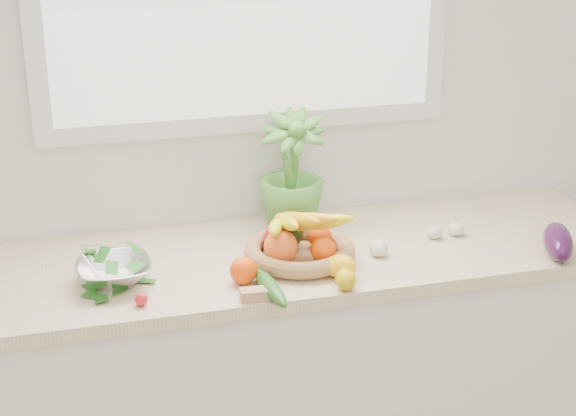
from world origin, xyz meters
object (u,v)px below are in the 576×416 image
object	(u,v)px
potted_herb	(292,170)
fruit_basket	(298,244)
eggplant	(558,241)
colander_with_spinach	(113,266)
apple	(278,240)
cucumber	(270,287)

from	to	relation	value
potted_herb	fruit_basket	distance (m)	0.29
eggplant	potted_herb	size ratio (longest dim) A/B	0.60
colander_with_spinach	eggplant	bearing A→B (deg)	-6.52
apple	colander_with_spinach	xyz separation A→B (m)	(-0.49, -0.08, 0.01)
potted_herb	fruit_basket	bearing A→B (deg)	-100.65
fruit_basket	colander_with_spinach	distance (m)	0.54
cucumber	fruit_basket	bearing A→B (deg)	55.46
potted_herb	fruit_basket	world-z (taller)	potted_herb
apple	fruit_basket	xyz separation A→B (m)	(0.05, -0.06, 0.01)
colander_with_spinach	apple	bearing A→B (deg)	9.49
apple	fruit_basket	distance (m)	0.08
cucumber	eggplant	bearing A→B (deg)	1.71
eggplant	potted_herb	world-z (taller)	potted_herb
eggplant	cucumber	bearing A→B (deg)	-178.29
fruit_basket	eggplant	bearing A→B (deg)	-12.74
potted_herb	colander_with_spinach	distance (m)	0.65
apple	cucumber	xyz separation A→B (m)	(-0.09, -0.26, -0.02)
fruit_basket	colander_with_spinach	size ratio (longest dim) A/B	2.00
cucumber	apple	bearing A→B (deg)	71.06
apple	fruit_basket	size ratio (longest dim) A/B	0.21
potted_herb	colander_with_spinach	world-z (taller)	potted_herb
eggplant	cucumber	size ratio (longest dim) A/B	0.92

